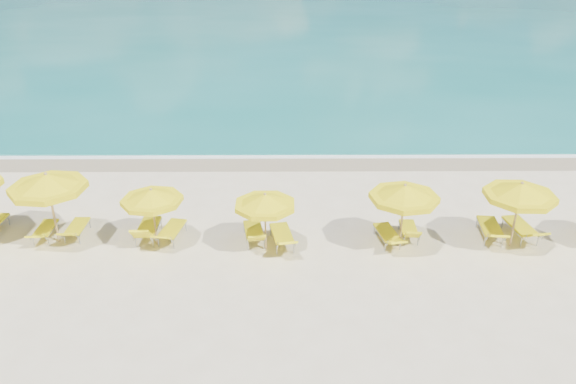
{
  "coord_description": "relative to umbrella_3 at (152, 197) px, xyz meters",
  "views": [
    {
      "loc": [
        -0.12,
        -16.82,
        9.99
      ],
      "look_at": [
        0.0,
        1.5,
        1.2
      ],
      "focal_mm": 35.0,
      "sensor_mm": 36.0,
      "label": 1
    }
  ],
  "objects": [
    {
      "name": "lounger_6_left",
      "position": [
        11.61,
        0.31,
        -1.56
      ],
      "size": [
        0.85,
        2.08,
        0.8
      ],
      "rotation": [
        0.0,
        0.0,
        -0.1
      ],
      "color": "#A5A8AD",
      "rests_on": "ground"
    },
    {
      "name": "ground_plane",
      "position": [
        4.54,
        0.09,
        -1.8
      ],
      "size": [
        120.0,
        120.0,
        0.0
      ],
      "primitive_type": "plane",
      "color": "beige"
    },
    {
      "name": "lounger_2_left",
      "position": [
        -3.97,
        0.43,
        -1.6
      ],
      "size": [
        0.62,
        1.75,
        0.66
      ],
      "rotation": [
        0.0,
        0.0,
        0.04
      ],
      "color": "#A5A8AD",
      "rests_on": "ground"
    },
    {
      "name": "umbrella_5",
      "position": [
        8.34,
        -0.25,
        0.21
      ],
      "size": [
        2.76,
        2.76,
        2.36
      ],
      "rotation": [
        0.0,
        0.0,
        -0.2
      ],
      "color": "tan",
      "rests_on": "ground"
    },
    {
      "name": "whitecap_near",
      "position": [
        -1.46,
        17.09,
        -1.8
      ],
      "size": [
        14.0,
        0.36,
        0.05
      ],
      "primitive_type": "cube",
      "color": "white",
      "rests_on": "ground"
    },
    {
      "name": "lounger_3_left",
      "position": [
        -0.36,
        0.36,
        -1.56
      ],
      "size": [
        0.71,
        1.93,
        0.95
      ],
      "rotation": [
        0.0,
        0.0,
        -0.02
      ],
      "color": "#A5A8AD",
      "rests_on": "ground"
    },
    {
      "name": "lounger_4_left",
      "position": [
        3.35,
        0.13,
        -1.57
      ],
      "size": [
        0.9,
        1.92,
        0.85
      ],
      "rotation": [
        0.0,
        0.0,
        0.16
      ],
      "color": "#A5A8AD",
      "rests_on": "ground"
    },
    {
      "name": "whitecap_far",
      "position": [
        12.54,
        24.09,
        -1.8
      ],
      "size": [
        18.0,
        0.3,
        0.05
      ],
      "primitive_type": "cube",
      "color": "white",
      "rests_on": "ground"
    },
    {
      "name": "umbrella_4",
      "position": [
        3.77,
        -0.37,
        -0.01
      ],
      "size": [
        2.72,
        2.72,
        2.1
      ],
      "rotation": [
        0.0,
        0.0,
        -0.4
      ],
      "color": "tan",
      "rests_on": "ground"
    },
    {
      "name": "foam_line",
      "position": [
        4.54,
        8.29,
        -1.8
      ],
      "size": [
        120.0,
        1.2,
        0.03
      ],
      "primitive_type": "cube",
      "color": "white",
      "rests_on": "ground"
    },
    {
      "name": "lounger_2_right",
      "position": [
        -2.91,
        0.52,
        -1.59
      ],
      "size": [
        0.6,
        1.76,
        0.72
      ],
      "rotation": [
        0.0,
        0.0,
        -0.01
      ],
      "color": "#A5A8AD",
      "rests_on": "ground"
    },
    {
      "name": "ocean",
      "position": [
        4.54,
        48.09,
        -1.8
      ],
      "size": [
        120.0,
        80.0,
        0.3
      ],
      "primitive_type": "cube",
      "color": "#136D65",
      "rests_on": "ground"
    },
    {
      "name": "lounger_4_right",
      "position": [
        4.33,
        -0.13,
        -1.57
      ],
      "size": [
        0.99,
        2.06,
        0.81
      ],
      "rotation": [
        0.0,
        0.0,
        0.18
      ],
      "color": "#A5A8AD",
      "rests_on": "ground"
    },
    {
      "name": "wet_sand_band",
      "position": [
        4.54,
        7.49,
        -1.8
      ],
      "size": [
        120.0,
        2.6,
        0.01
      ],
      "primitive_type": "cube",
      "color": "tan",
      "rests_on": "ground"
    },
    {
      "name": "umbrella_6",
      "position": [
        12.16,
        -0.22,
        0.26
      ],
      "size": [
        3.07,
        3.07,
        2.42
      ],
      "rotation": [
        0.0,
        0.0,
        0.36
      ],
      "color": "tan",
      "rests_on": "ground"
    },
    {
      "name": "lounger_5_left",
      "position": [
        7.96,
        0.0,
        -1.59
      ],
      "size": [
        0.89,
        1.9,
        0.68
      ],
      "rotation": [
        0.0,
        0.0,
        0.18
      ],
      "color": "#A5A8AD",
      "rests_on": "ground"
    },
    {
      "name": "lounger_5_right",
      "position": [
        8.76,
        0.33,
        -1.6
      ],
      "size": [
        0.63,
        1.64,
        0.77
      ],
      "rotation": [
        0.0,
        0.0,
        -0.05
      ],
      "color": "#A5A8AD",
      "rests_on": "ground"
    },
    {
      "name": "lounger_3_right",
      "position": [
        0.48,
        0.28,
        -1.58
      ],
      "size": [
        0.94,
        1.95,
        0.77
      ],
      "rotation": [
        0.0,
        0.0,
        -0.19
      ],
      "color": "#A5A8AD",
      "rests_on": "ground"
    },
    {
      "name": "umbrella_2",
      "position": [
        -3.45,
        0.17,
        0.43
      ],
      "size": [
        3.2,
        3.2,
        2.62
      ],
      "rotation": [
        0.0,
        0.0,
        0.28
      ],
      "color": "tan",
      "rests_on": "ground"
    },
    {
      "name": "umbrella_3",
      "position": [
        0.0,
        0.0,
        0.0
      ],
      "size": [
        2.51,
        2.51,
        2.12
      ],
      "rotation": [
        0.0,
        0.0,
        0.23
      ],
      "color": "tan",
      "rests_on": "ground"
    },
    {
      "name": "lounger_6_right",
      "position": [
        12.69,
        0.33,
        -1.56
      ],
      "size": [
        0.93,
        2.09,
        0.85
      ],
      "rotation": [
        0.0,
        0.0,
        0.14
      ],
      "color": "#A5A8AD",
      "rests_on": "ground"
    }
  ]
}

